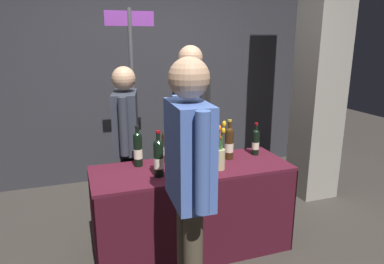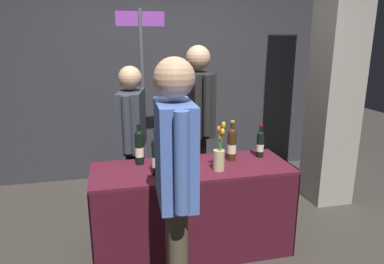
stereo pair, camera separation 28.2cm
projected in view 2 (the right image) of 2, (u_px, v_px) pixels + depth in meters
The scene contains 16 objects.
ground_plane at pixel (192, 248), 3.10m from camera, with size 12.00×12.00×0.00m, color #38332D.
back_partition at pixel (158, 75), 4.57m from camera, with size 6.14×0.12×2.67m, color #2D2D33.
concrete_pillar at pixel (340, 46), 3.64m from camera, with size 0.43×0.43×3.44m, color gray.
tasting_table at pixel (192, 194), 2.96m from camera, with size 1.65×0.61×0.77m.
featured_wine_bottle at pixel (156, 156), 2.69m from camera, with size 0.08×0.08×0.36m.
display_bottle_0 at pixel (139, 147), 2.93m from camera, with size 0.07×0.07×0.35m.
display_bottle_1 at pixel (260, 143), 3.11m from camera, with size 0.07×0.07×0.30m.
display_bottle_2 at pixel (168, 145), 3.01m from camera, with size 0.07×0.07×0.33m.
display_bottle_3 at pixel (232, 144), 3.02m from camera, with size 0.08×0.08×0.35m.
wine_glass_near_vendor at pixel (195, 151), 3.02m from camera, with size 0.08×0.08×0.13m.
flower_vase at pixel (219, 155), 2.79m from camera, with size 0.09×0.09×0.40m.
brochure_stand at pixel (180, 154), 2.97m from camera, with size 0.18×0.01×0.16m, color silver.
vendor_presenter at pixel (198, 115), 3.51m from camera, with size 0.24×0.64×1.74m.
vendor_assistant at pixel (132, 132), 3.32m from camera, with size 0.31×0.63×1.56m.
taster_foreground_right at pixel (176, 173), 2.07m from camera, with size 0.23×0.58×1.71m.
booth_signpost at pixel (143, 91), 3.71m from camera, with size 0.49×0.04×2.10m.
Camera 2 is at (-0.62, -2.65, 1.80)m, focal length 32.70 mm.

